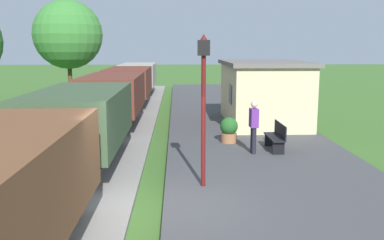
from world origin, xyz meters
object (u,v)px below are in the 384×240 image
Objects in this scene: freight_train at (113,97)px; bench_down_platform at (234,98)px; station_hut at (263,92)px; potted_planter at (229,130)px; tree_field_left at (68,35)px; person_waiting at (254,125)px; lamp_post_near at (204,83)px; bench_near_hut at (277,136)px.

freight_train is 21.73× the size of bench_down_platform.
station_hut is (6.80, -0.49, 0.26)m from freight_train.
potted_planter is 16.71m from tree_field_left.
bench_down_platform is at bearing -22.85° from tree_field_left.
person_waiting is 1.75m from potted_planter.
tree_field_left is at bearing -61.35° from person_waiting.
lamp_post_near is at bearing -67.25° from tree_field_left.
station_hut is at bearing -4.11° from freight_train.
bench_near_hut is at bearing -42.22° from freight_train.
freight_train is 8.44m from bench_near_hut.
person_waiting reaches higher than potted_planter.
freight_train is 21.73× the size of bench_near_hut.
person_waiting is (-0.85, -0.39, 0.46)m from bench_near_hut.
station_hut is 14.86m from tree_field_left.
bench_near_hut is 0.22× the size of tree_field_left.
bench_near_hut is 1.00× the size of bench_down_platform.
station_hut is 0.87× the size of tree_field_left.
person_waiting is 18.23m from tree_field_left.
station_hut is 3.39× the size of person_waiting.
freight_train is 10.00m from lamp_post_near.
tree_field_left is (-10.39, 14.80, 3.73)m from bench_near_hut.
bench_down_platform is 0.22× the size of tree_field_left.
bench_down_platform is at bearing 81.10° from potted_planter.
lamp_post_near is at bearing -110.35° from station_hut.
station_hut is 5.28m from bench_near_hut.
bench_near_hut is 0.41× the size of lamp_post_near.
freight_train is 6.82m from station_hut.
station_hut is at bearing -83.81° from bench_down_platform.
bench_down_platform is 0.88× the size of person_waiting.
bench_down_platform is 14.42m from lamp_post_near.
potted_planter is at bearing -72.82° from person_waiting.
person_waiting is at bearing 60.28° from lamp_post_near.
bench_down_platform is at bearing 96.19° from station_hut.
bench_near_hut is at bearing -96.30° from station_hut.
freight_train reaches higher than person_waiting.
person_waiting is (5.38, -6.04, -0.21)m from freight_train.
freight_train is 5.62× the size of station_hut.
lamp_post_near is at bearing -104.47° from potted_planter.
tree_field_left reaches higher than freight_train.
lamp_post_near reaches higher than bench_near_hut.
tree_field_left is at bearing 123.32° from potted_planter.
lamp_post_near reaches higher than potted_planter.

